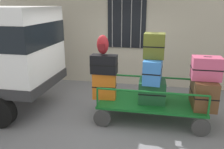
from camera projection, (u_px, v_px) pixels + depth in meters
name	position (u px, v px, depth m)	size (l,w,h in m)	color
ground_plane	(113.00, 112.00, 5.96)	(40.00, 40.00, 0.00)	slate
building_wall	(127.00, 7.00, 7.45)	(12.00, 0.38, 5.00)	#BCB29E
luggage_cart	(151.00, 104.00, 5.53)	(2.47, 1.23, 0.44)	#146023
cart_railing	(152.00, 86.00, 5.40)	(2.35, 1.09, 0.45)	#146023
suitcase_left_bottom	(104.00, 86.00, 5.61)	(0.57, 0.30, 0.63)	orange
suitcase_left_middle	(104.00, 64.00, 5.44)	(0.61, 0.29, 0.44)	black
suitcase_midleft_bottom	(152.00, 91.00, 5.47)	(0.63, 0.61, 0.51)	#194C28
suitcase_midleft_middle	(153.00, 70.00, 5.26)	(0.43, 0.82, 0.53)	#3372C6
suitcase_midleft_top	(154.00, 46.00, 5.11)	(0.46, 0.38, 0.55)	#4C5119
suitcase_center_bottom	(203.00, 93.00, 5.18)	(0.51, 0.81, 0.63)	brown
suitcase_center_middle	(206.00, 68.00, 5.03)	(0.61, 0.40, 0.50)	#CC4C72
backpack	(103.00, 45.00, 5.36)	(0.27, 0.22, 0.44)	maroon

